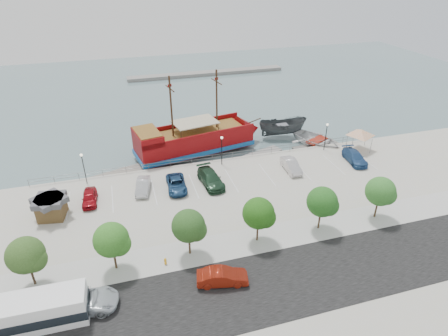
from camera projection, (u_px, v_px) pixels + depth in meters
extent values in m
plane|color=slate|center=(236.00, 195.00, 47.46)|extent=(160.00, 160.00, 0.00)
cube|color=#B6B19C|center=(317.00, 331.00, 29.72)|extent=(100.00, 58.00, 1.20)
cube|color=black|center=(291.00, 280.00, 33.59)|extent=(100.00, 8.00, 0.04)
cube|color=#B5B4B2|center=(266.00, 238.00, 38.60)|extent=(100.00, 4.00, 0.05)
cylinder|color=#5C5F60|center=(219.00, 154.00, 53.01)|extent=(50.00, 0.06, 0.06)
cylinder|color=#5C5F60|center=(219.00, 157.00, 53.21)|extent=(50.00, 0.06, 0.06)
cube|color=gray|center=(207.00, 73.00, 95.66)|extent=(40.00, 3.00, 0.80)
cube|color=maroon|center=(194.00, 141.00, 56.53)|extent=(18.16, 8.60, 2.84)
cube|color=#14569C|center=(195.00, 147.00, 56.98)|extent=(18.55, 8.99, 0.65)
cone|color=maroon|center=(249.00, 129.00, 60.33)|extent=(4.40, 5.79, 5.24)
cube|color=maroon|center=(147.00, 137.00, 52.64)|extent=(4.23, 5.97, 1.53)
cube|color=brown|center=(147.00, 131.00, 52.24)|extent=(3.93, 5.50, 0.13)
cube|color=brown|center=(197.00, 131.00, 56.02)|extent=(14.83, 7.35, 0.16)
cube|color=maroon|center=(187.00, 124.00, 57.67)|extent=(17.19, 3.46, 0.76)
cube|color=maroon|center=(201.00, 137.00, 53.61)|extent=(17.19, 3.46, 0.76)
cylinder|color=#382111|center=(217.00, 100.00, 55.14)|extent=(0.31, 0.31, 8.95)
cylinder|color=#382111|center=(171.00, 107.00, 52.33)|extent=(0.31, 0.31, 8.95)
cylinder|color=#382111|center=(217.00, 82.00, 53.80)|extent=(0.76, 3.24, 0.15)
cylinder|color=#382111|center=(170.00, 88.00, 50.99)|extent=(0.76, 3.24, 0.15)
cube|color=#C4B793|center=(195.00, 122.00, 55.11)|extent=(6.99, 5.25, 0.13)
cylinder|color=#382111|center=(254.00, 121.00, 59.99)|extent=(2.70, 0.68, 0.65)
imported|color=#3E4245|center=(282.00, 129.00, 61.96)|extent=(8.31, 4.28, 3.06)
imported|color=silver|center=(317.00, 142.00, 59.22)|extent=(8.71, 9.75, 1.67)
cube|color=gray|center=(119.00, 174.00, 51.60)|extent=(7.84, 4.35, 0.43)
cube|color=gray|center=(261.00, 154.00, 56.75)|extent=(7.28, 4.25, 0.40)
cube|color=slate|center=(316.00, 147.00, 59.04)|extent=(7.92, 3.28, 0.44)
cube|color=brown|center=(52.00, 209.00, 41.39)|extent=(3.09, 3.09, 1.97)
cube|color=#47474B|center=(49.00, 200.00, 40.79)|extent=(3.50, 3.50, 0.63)
cylinder|color=slate|center=(347.00, 138.00, 57.26)|extent=(0.09, 0.09, 2.33)
cylinder|color=slate|center=(366.00, 138.00, 57.14)|extent=(0.09, 0.09, 2.33)
cylinder|color=slate|center=(352.00, 146.00, 54.86)|extent=(0.09, 0.09, 2.33)
cylinder|color=slate|center=(371.00, 146.00, 54.74)|extent=(0.09, 0.09, 2.33)
pyramid|color=silver|center=(361.00, 129.00, 54.98)|extent=(5.67, 5.67, 0.95)
imported|color=#B6BDC3|center=(83.00, 301.00, 30.57)|extent=(6.08, 3.64, 1.58)
imported|color=maroon|center=(222.00, 277.00, 32.96)|extent=(4.77, 2.49, 1.50)
cube|color=white|center=(37.00, 311.00, 29.04)|extent=(7.58, 2.78, 2.68)
cube|color=black|center=(38.00, 313.00, 29.12)|extent=(7.69, 2.89, 0.86)
cylinder|color=orange|center=(165.00, 262.00, 35.22)|extent=(0.23, 0.23, 0.58)
sphere|color=orange|center=(165.00, 259.00, 35.07)|extent=(0.25, 0.25, 0.25)
cylinder|color=black|center=(84.00, 170.00, 46.99)|extent=(0.12, 0.12, 4.00)
sphere|color=#FFF2CC|center=(81.00, 155.00, 45.96)|extent=(0.36, 0.36, 0.36)
cylinder|color=black|center=(222.00, 152.00, 51.41)|extent=(0.12, 0.12, 4.00)
sphere|color=#FFF2CC|center=(222.00, 138.00, 50.38)|extent=(0.36, 0.36, 0.36)
cylinder|color=black|center=(325.00, 138.00, 55.34)|extent=(0.12, 0.12, 4.00)
sphere|color=#FFF2CC|center=(327.00, 125.00, 54.30)|extent=(0.36, 0.36, 0.36)
cylinder|color=#473321|center=(32.00, 275.00, 32.67)|extent=(0.20, 0.20, 2.20)
sphere|color=#2E4B1D|center=(26.00, 255.00, 31.54)|extent=(3.20, 3.20, 3.20)
sphere|color=#2E4B1D|center=(34.00, 260.00, 31.63)|extent=(2.20, 2.20, 2.20)
cylinder|color=#473321|center=(115.00, 259.00, 34.39)|extent=(0.20, 0.20, 2.20)
sphere|color=#2C631E|center=(111.00, 240.00, 33.26)|extent=(3.20, 3.20, 3.20)
sphere|color=#2C631E|center=(119.00, 244.00, 33.35)|extent=(2.20, 2.20, 2.20)
cylinder|color=#473321|center=(190.00, 245.00, 36.11)|extent=(0.20, 0.20, 2.20)
sphere|color=#24471B|center=(188.00, 226.00, 34.98)|extent=(3.20, 3.20, 3.20)
sphere|color=#24471B|center=(196.00, 230.00, 35.07)|extent=(2.20, 2.20, 2.20)
cylinder|color=#473321|center=(257.00, 232.00, 37.82)|extent=(0.20, 0.20, 2.20)
sphere|color=#1E4D12|center=(258.00, 213.00, 36.69)|extent=(3.20, 3.20, 3.20)
sphere|color=#1E4D12|center=(265.00, 217.00, 36.79)|extent=(2.20, 2.20, 2.20)
cylinder|color=#473321|center=(319.00, 220.00, 39.54)|extent=(0.20, 0.20, 2.20)
sphere|color=#1F5119|center=(322.00, 202.00, 38.41)|extent=(3.20, 3.20, 3.20)
sphere|color=#1F5119|center=(328.00, 206.00, 38.50)|extent=(2.20, 2.20, 2.20)
cylinder|color=#473321|center=(376.00, 209.00, 41.26)|extent=(0.20, 0.20, 2.20)
sphere|color=#2C6324|center=(380.00, 191.00, 40.13)|extent=(3.20, 3.20, 3.20)
sphere|color=#2C6324|center=(386.00, 195.00, 40.22)|extent=(2.20, 2.20, 2.20)
imported|color=maroon|center=(90.00, 197.00, 43.93)|extent=(1.78, 4.12, 1.38)
imported|color=#BDBDC0|center=(143.00, 186.00, 46.09)|extent=(2.33, 4.50, 1.41)
imported|color=navy|center=(176.00, 184.00, 46.51)|extent=(2.55, 5.09, 1.38)
imported|color=#1F3E28|center=(211.00, 179.00, 47.43)|extent=(2.87, 5.89, 1.65)
imported|color=silver|center=(291.00, 165.00, 50.55)|extent=(1.77, 4.61, 1.50)
imported|color=navy|center=(355.00, 157.00, 52.67)|extent=(2.73, 5.39, 1.50)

